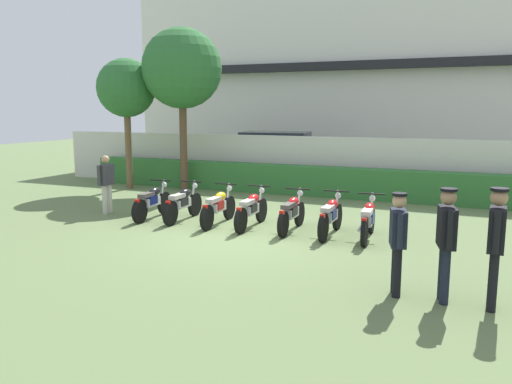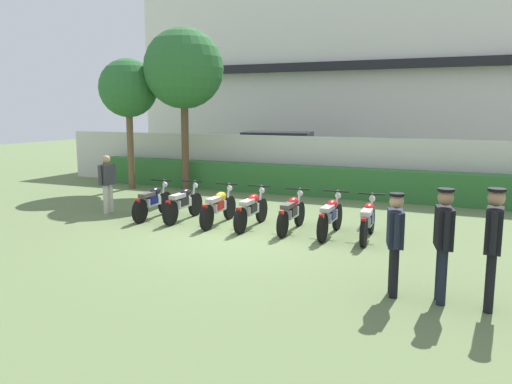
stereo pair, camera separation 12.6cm
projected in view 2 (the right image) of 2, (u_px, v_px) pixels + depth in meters
name	position (u px, v px, depth m)	size (l,w,h in m)	color
ground	(234.00, 236.00, 11.54)	(60.00, 60.00, 0.00)	#607547
building	(375.00, 76.00, 24.83)	(22.31, 6.50, 8.77)	white
compound_wall	(322.00, 165.00, 17.49)	(21.20, 0.30, 1.89)	silver
hedge_row	(315.00, 181.00, 16.93)	(16.96, 0.70, 0.96)	#337033
parked_car	(281.00, 155.00, 21.11)	(4.71, 2.57, 1.89)	black
tree_near_inspector	(128.00, 89.00, 17.97)	(2.04, 2.04, 4.56)	brown
tree_far_side	(184.00, 69.00, 17.47)	(2.72, 2.72, 5.54)	brown
motorcycle_in_row_0	(153.00, 201.00, 13.38)	(0.60, 1.84, 0.96)	black
motorcycle_in_row_1	(183.00, 203.00, 13.14)	(0.60, 1.87, 0.97)	black
motorcycle_in_row_2	(218.00, 207.00, 12.67)	(0.60, 1.93, 0.96)	black
motorcycle_in_row_3	(251.00, 209.00, 12.34)	(0.60, 1.93, 0.96)	black
motorcycle_in_row_4	(291.00, 213.00, 11.96)	(0.60, 1.83, 0.95)	black
motorcycle_in_row_5	(330.00, 216.00, 11.53)	(0.60, 1.88, 0.97)	black
motorcycle_in_row_6	(368.00, 220.00, 11.19)	(0.60, 1.85, 0.96)	black
inspector_person	(107.00, 179.00, 13.99)	(0.22, 0.65, 1.59)	beige
officer_0	(395.00, 236.00, 7.77)	(0.32, 0.63, 1.59)	black
officer_1	(443.00, 236.00, 7.48)	(0.32, 0.67, 1.71)	black
officer_2	(493.00, 238.00, 7.18)	(0.25, 0.69, 1.76)	black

